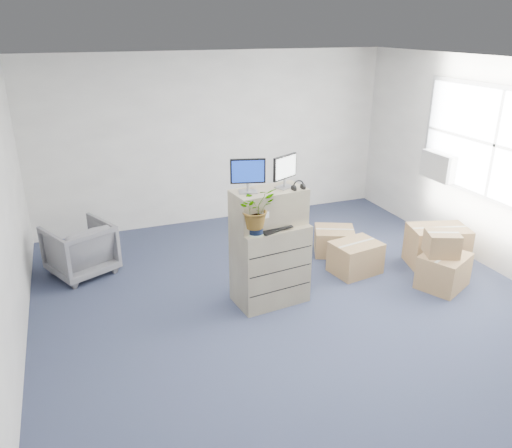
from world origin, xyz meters
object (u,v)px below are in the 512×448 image
object	(u,v)px
office_chair	(80,247)
filing_cabinet_lower	(270,264)
monitor_right	(285,170)
keyboard	(275,228)
monitor_left	(248,174)
potted_plant	(256,213)
water_bottle	(274,214)

from	to	relation	value
office_chair	filing_cabinet_lower	bearing A→B (deg)	117.90
monitor_right	filing_cabinet_lower	bearing A→B (deg)	169.45
monitor_right	office_chair	world-z (taller)	monitor_right
keyboard	monitor_left	bearing A→B (deg)	127.24
keyboard	potted_plant	distance (m)	0.36
filing_cabinet_lower	monitor_right	xyz separation A→B (m)	(0.20, 0.06, 1.14)
monitor_left	keyboard	distance (m)	0.70
monitor_right	potted_plant	distance (m)	0.64
monitor_right	monitor_left	bearing A→B (deg)	155.19
filing_cabinet_lower	potted_plant	size ratio (longest dim) A/B	1.82
potted_plant	office_chair	world-z (taller)	potted_plant
monitor_right	keyboard	size ratio (longest dim) A/B	0.89
monitor_left	potted_plant	distance (m)	0.45
filing_cabinet_lower	water_bottle	distance (m)	0.62
filing_cabinet_lower	potted_plant	bearing A→B (deg)	-151.12
monitor_left	office_chair	distance (m)	2.71
water_bottle	monitor_left	bearing A→B (deg)	-179.29
monitor_right	keyboard	xyz separation A→B (m)	(-0.20, -0.18, -0.63)
keyboard	water_bottle	xyz separation A→B (m)	(0.06, 0.17, 0.11)
potted_plant	office_chair	bearing A→B (deg)	136.63
monitor_left	water_bottle	size ratio (longest dim) A/B	1.64
potted_plant	filing_cabinet_lower	bearing A→B (deg)	35.29
keyboard	potted_plant	world-z (taller)	potted_plant
monitor_left	filing_cabinet_lower	bearing A→B (deg)	6.06
monitor_right	office_chair	bearing A→B (deg)	119.47
filing_cabinet_lower	monitor_right	distance (m)	1.15
monitor_left	monitor_right	xyz separation A→B (m)	(0.46, 0.02, -0.00)
monitor_left	keyboard	size ratio (longest dim) A/B	0.91
keyboard	office_chair	size ratio (longest dim) A/B	0.54
monitor_right	office_chair	size ratio (longest dim) A/B	0.48
filing_cabinet_lower	water_bottle	size ratio (longest dim) A/B	4.17
filing_cabinet_lower	office_chair	xyz separation A→B (m)	(-2.12, 1.58, -0.10)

